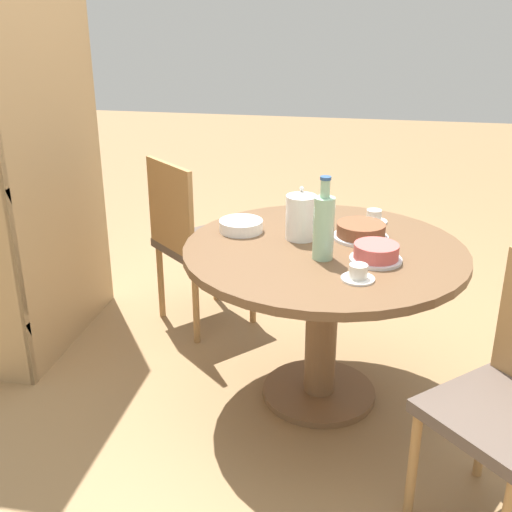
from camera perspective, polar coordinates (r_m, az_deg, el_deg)
ground_plane at (r=2.96m, az=5.57°, el=-12.15°), size 14.00×14.00×0.00m
dining_table at (r=2.69m, az=6.01°, el=-2.29°), size 1.16×1.16×0.71m
chair_b at (r=3.35m, az=-5.48°, el=1.55°), size 0.59×0.59×0.91m
bookshelf at (r=3.27m, az=-18.80°, el=6.89°), size 0.94×0.28×1.86m
coffee_pot at (r=2.68m, az=4.02°, el=3.63°), size 0.13×0.13×0.23m
water_bottle at (r=2.47m, az=6.11°, el=2.68°), size 0.08×0.08×0.33m
cake_main at (r=2.74m, az=9.30°, el=2.19°), size 0.23×0.23×0.07m
cake_second at (r=2.51m, az=10.63°, el=0.26°), size 0.20×0.20×0.07m
cup_a at (r=2.95m, az=10.43°, el=3.40°), size 0.12×0.12×0.06m
cup_b at (r=2.34m, az=9.07°, el=-1.57°), size 0.12×0.12×0.06m
plate_stack at (r=2.79m, az=-1.34°, el=2.71°), size 0.19×0.19×0.05m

